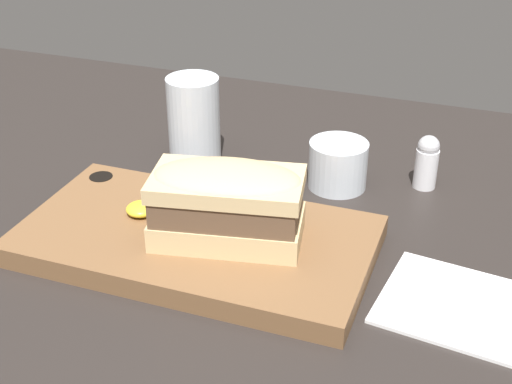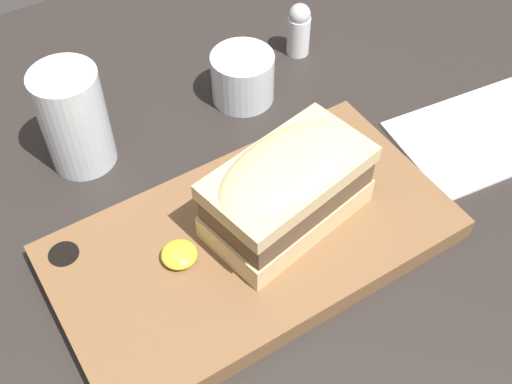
{
  "view_description": "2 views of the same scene",
  "coord_description": "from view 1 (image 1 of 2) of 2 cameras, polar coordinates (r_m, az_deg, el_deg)",
  "views": [
    {
      "loc": [
        27.37,
        -60.22,
        45.84
      ],
      "look_at": [
        5.48,
        -0.13,
        9.99
      ],
      "focal_mm": 50.0,
      "sensor_mm": 36.0,
      "label": 1
    },
    {
      "loc": [
        -20.2,
        -32.07,
        53.88
      ],
      "look_at": [
        -0.15,
        -0.26,
        9.1
      ],
      "focal_mm": 45.0,
      "sensor_mm": 36.0,
      "label": 2
    }
  ],
  "objects": [
    {
      "name": "serving_board",
      "position": [
        0.78,
        -4.85,
        -3.85
      ],
      "size": [
        38.11,
        20.59,
        2.49
      ],
      "color": "brown",
      "rests_on": "dining_table"
    },
    {
      "name": "dining_table",
      "position": [
        0.8,
        -3.68,
        -4.93
      ],
      "size": [
        152.67,
        101.15,
        2.0
      ],
      "color": "#282321",
      "rests_on": "ground"
    },
    {
      "name": "sandwich",
      "position": [
        0.74,
        -2.32,
        -0.7
      ],
      "size": [
        16.94,
        11.23,
        8.51
      ],
      "rotation": [
        0.0,
        0.0,
        0.19
      ],
      "color": "#DBBC84",
      "rests_on": "serving_board"
    },
    {
      "name": "wine_glass",
      "position": [
        0.9,
        6.56,
        2.06
      ],
      "size": [
        7.43,
        7.43,
        6.02
      ],
      "color": "silver",
      "rests_on": "dining_table"
    },
    {
      "name": "salt_shaker",
      "position": [
        0.92,
        13.5,
        2.4
      ],
      "size": [
        2.9,
        2.9,
        7.04
      ],
      "color": "white",
      "rests_on": "dining_table"
    },
    {
      "name": "napkin",
      "position": [
        0.73,
        17.53,
        -9.13
      ],
      "size": [
        20.41,
        15.11,
        0.4
      ],
      "rotation": [
        0.0,
        0.0,
        -0.12
      ],
      "color": "white",
      "rests_on": "dining_table"
    },
    {
      "name": "mustard_dollop",
      "position": [
        0.81,
        -9.27,
        -1.41
      ],
      "size": [
        3.36,
        3.36,
        1.34
      ],
      "color": "yellow",
      "rests_on": "serving_board"
    },
    {
      "name": "water_glass",
      "position": [
        0.96,
        -4.97,
        5.33
      ],
      "size": [
        7.0,
        7.0,
        11.73
      ],
      "color": "silver",
      "rests_on": "dining_table"
    }
  ]
}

